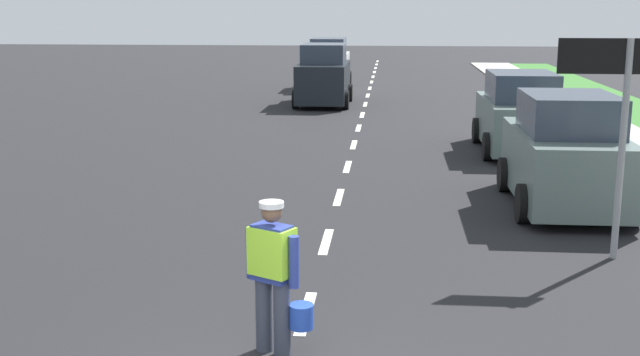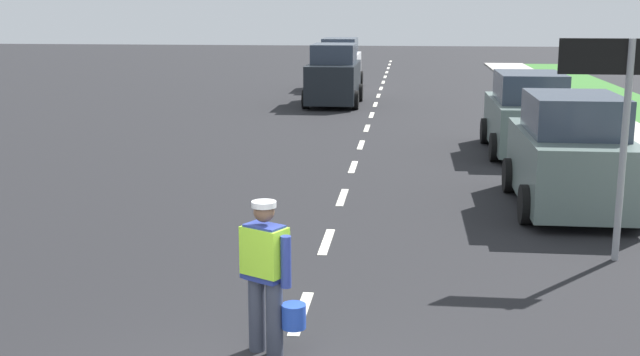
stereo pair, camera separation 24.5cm
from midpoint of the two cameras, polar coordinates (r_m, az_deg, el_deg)
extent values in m
plane|color=black|center=(27.59, 3.98, 4.57)|extent=(96.00, 96.00, 0.00)
cube|color=silver|center=(9.80, -0.62, -9.60)|extent=(0.14, 1.40, 0.01)
cube|color=silver|center=(12.62, 1.03, -4.57)|extent=(0.14, 1.40, 0.01)
cube|color=silver|center=(15.50, 2.06, -1.39)|extent=(0.14, 1.40, 0.01)
cube|color=silver|center=(18.43, 2.76, 0.79)|extent=(0.14, 1.40, 0.01)
cube|color=silver|center=(21.37, 3.27, 2.37)|extent=(0.14, 1.40, 0.01)
cube|color=silver|center=(24.33, 3.65, 3.56)|extent=(0.14, 1.40, 0.01)
cube|color=silver|center=(27.30, 3.96, 4.50)|extent=(0.14, 1.40, 0.01)
cube|color=silver|center=(30.27, 4.20, 5.25)|extent=(0.14, 1.40, 0.01)
cube|color=silver|center=(33.25, 4.40, 5.87)|extent=(0.14, 1.40, 0.01)
cube|color=silver|center=(36.23, 4.57, 6.39)|extent=(0.14, 1.40, 0.01)
cube|color=silver|center=(39.21, 4.71, 6.82)|extent=(0.14, 1.40, 0.01)
cube|color=silver|center=(42.20, 4.84, 7.20)|extent=(0.14, 1.40, 0.01)
cube|color=silver|center=(45.19, 4.94, 7.53)|extent=(0.14, 1.40, 0.01)
cube|color=silver|center=(48.18, 5.04, 7.81)|extent=(0.14, 1.40, 0.01)
cube|color=silver|center=(51.17, 5.12, 8.06)|extent=(0.14, 1.40, 0.01)
cube|color=silver|center=(54.16, 5.19, 8.29)|extent=(0.14, 1.40, 0.01)
cylinder|color=#383D4C|center=(8.70, -3.71, -9.65)|extent=(0.18, 0.18, 0.82)
cylinder|color=#383D4C|center=(8.56, -2.44, -10.01)|extent=(0.18, 0.18, 0.82)
cube|color=navy|center=(8.39, -3.13, -5.33)|extent=(0.47, 0.40, 0.60)
cube|color=#A5EA33|center=(8.38, -3.14, -5.20)|extent=(0.54, 0.47, 0.51)
cylinder|color=navy|center=(8.57, -4.61, -5.31)|extent=(0.11, 0.11, 0.55)
cylinder|color=navy|center=(8.24, -1.59, -6.00)|extent=(0.11, 0.11, 0.55)
sphere|color=brown|center=(8.27, -3.17, -2.42)|extent=(0.22, 0.22, 0.22)
cylinder|color=silver|center=(8.25, -3.18, -1.88)|extent=(0.26, 0.26, 0.06)
cylinder|color=#2347B7|center=(8.52, -1.05, -9.82)|extent=(0.26, 0.26, 0.26)
cylinder|color=gray|center=(12.20, 21.36, 1.71)|extent=(0.10, 0.10, 3.20)
cube|color=white|center=(11.98, 19.96, 8.16)|extent=(1.10, 0.05, 0.44)
cube|color=black|center=(11.96, 19.98, 8.15)|extent=(1.16, 0.04, 0.50)
cube|color=silver|center=(36.19, 1.61, 7.77)|extent=(1.67, 4.24, 1.35)
cube|color=#2D3847|center=(36.23, 1.64, 9.39)|extent=(1.47, 2.33, 0.70)
cylinder|color=black|center=(34.87, 2.84, 6.74)|extent=(0.22, 0.68, 0.68)
cylinder|color=black|center=(35.01, 0.03, 6.78)|extent=(0.22, 0.68, 0.68)
cylinder|color=black|center=(37.48, 3.09, 7.12)|extent=(0.22, 0.68, 0.68)
cylinder|color=black|center=(37.62, 0.47, 7.15)|extent=(0.22, 0.68, 0.68)
cube|color=slate|center=(15.26, 17.78, 0.84)|extent=(1.77, 3.89, 1.22)
cube|color=#2D3847|center=(15.02, 18.09, 4.36)|extent=(1.56, 2.14, 0.70)
cylinder|color=black|center=(16.37, 13.77, 0.19)|extent=(0.22, 0.68, 0.68)
cylinder|color=black|center=(16.70, 19.92, 0.05)|extent=(0.22, 0.68, 0.68)
cylinder|color=black|center=(14.04, 14.99, -1.84)|extent=(0.22, 0.68, 0.68)
cylinder|color=black|center=(14.43, 22.11, -1.96)|extent=(0.22, 0.68, 0.68)
cube|color=slate|center=(20.85, 14.87, 3.81)|extent=(1.77, 4.10, 1.14)
cube|color=#2D3847|center=(20.64, 15.05, 6.30)|extent=(1.56, 2.26, 0.70)
cylinder|color=black|center=(22.05, 12.01, 3.31)|extent=(0.22, 0.68, 0.68)
cylinder|color=black|center=(22.30, 16.65, 3.16)|extent=(0.22, 0.68, 0.68)
cylinder|color=black|center=(19.55, 12.71, 2.16)|extent=(0.22, 0.68, 0.68)
cylinder|color=black|center=(19.84, 17.92, 2.01)|extent=(0.22, 0.68, 0.68)
cube|color=black|center=(30.05, 1.22, 6.89)|extent=(1.77, 4.06, 1.38)
cube|color=#2D3847|center=(30.07, 1.25, 8.88)|extent=(1.56, 2.23, 0.70)
cylinder|color=black|center=(28.79, 2.79, 5.59)|extent=(0.22, 0.68, 0.68)
cylinder|color=black|center=(28.96, -0.80, 5.64)|extent=(0.22, 0.68, 0.68)
cylinder|color=black|center=(31.29, 3.08, 6.11)|extent=(0.22, 0.68, 0.68)
cylinder|color=black|center=(31.44, -0.23, 6.16)|extent=(0.22, 0.68, 0.68)
camera|label=1|loc=(0.12, -89.42, 0.13)|focal=44.86mm
camera|label=2|loc=(0.12, 90.58, -0.13)|focal=44.86mm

